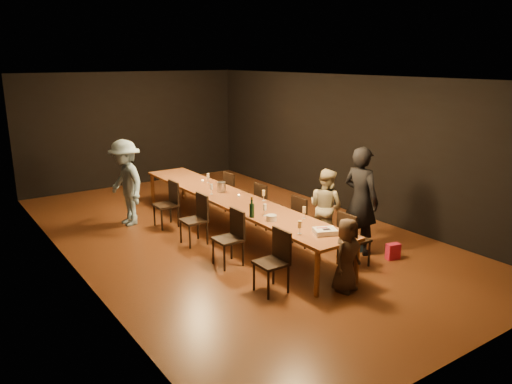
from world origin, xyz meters
TOP-DOWN VIEW (x-y plane):
  - ground at (0.00, 0.00)m, footprint 10.00×10.00m
  - room_shell at (0.00, 0.00)m, footprint 6.04×10.04m
  - table at (0.00, 0.00)m, footprint 0.90×6.00m
  - chair_right_0 at (0.85, -2.40)m, footprint 0.42×0.42m
  - chair_right_1 at (0.85, -1.20)m, footprint 0.42×0.42m
  - chair_right_2 at (0.85, 0.00)m, footprint 0.42×0.42m
  - chair_right_3 at (0.85, 1.20)m, footprint 0.42×0.42m
  - chair_left_0 at (-0.85, -2.40)m, footprint 0.42×0.42m
  - chair_left_1 at (-0.85, -1.20)m, footprint 0.42×0.42m
  - chair_left_2 at (-0.85, 0.00)m, footprint 0.42×0.42m
  - chair_left_3 at (-0.85, 1.20)m, footprint 0.42×0.42m
  - woman_birthday at (1.36, -2.02)m, footprint 0.54×0.74m
  - woman_tan at (1.15, -1.37)m, footprint 0.65×0.77m
  - man_blue at (-1.44, 1.78)m, footprint 0.72×1.18m
  - child at (0.08, -2.99)m, footprint 0.61×0.46m
  - gift_bag_red at (1.60, -2.60)m, footprint 0.26×0.18m
  - gift_bag_blue at (1.33, -2.01)m, footprint 0.24×0.18m
  - birthday_cake at (0.08, -2.52)m, footprint 0.41×0.38m
  - plate_stack at (-0.22, -1.55)m, footprint 0.23×0.23m
  - champagne_bottle at (-0.38, -1.21)m, footprint 0.10×0.10m
  - ice_bucket at (0.06, 0.51)m, footprint 0.22×0.22m
  - wineglass_0 at (-0.24, -2.30)m, footprint 0.06×0.06m
  - wineglass_1 at (0.30, -1.77)m, footprint 0.06×0.06m
  - wineglass_2 at (-0.15, -1.27)m, footprint 0.06×0.06m
  - wineglass_3 at (0.37, -0.51)m, footprint 0.06×0.06m
  - wineglass_4 at (-0.20, 0.45)m, footprint 0.06×0.06m
  - wineglass_5 at (0.20, 1.30)m, footprint 0.06×0.06m
  - tealight_near at (0.15, -2.33)m, footprint 0.05×0.05m
  - tealight_mid at (0.15, 0.01)m, footprint 0.05×0.05m
  - tealight_far at (0.15, 1.45)m, footprint 0.05×0.05m

SIDE VIEW (x-z plane):
  - ground at x=0.00m, z-range 0.00..0.00m
  - gift_bag_blue at x=1.33m, z-range 0.00..0.28m
  - gift_bag_red at x=1.60m, z-range 0.00..0.28m
  - chair_right_0 at x=0.85m, z-range 0.00..0.93m
  - chair_right_1 at x=0.85m, z-range 0.00..0.93m
  - chair_right_2 at x=0.85m, z-range 0.00..0.93m
  - chair_right_3 at x=0.85m, z-range 0.00..0.93m
  - chair_left_0 at x=-0.85m, z-range 0.00..0.93m
  - chair_left_1 at x=-0.85m, z-range 0.00..0.93m
  - chair_left_2 at x=-0.85m, z-range 0.00..0.93m
  - chair_left_3 at x=-0.85m, z-range 0.00..0.93m
  - child at x=0.08m, z-range 0.00..1.12m
  - table at x=0.00m, z-range 0.33..1.08m
  - woman_tan at x=1.15m, z-range 0.00..1.42m
  - tealight_near at x=0.15m, z-range 0.75..0.78m
  - tealight_mid at x=0.15m, z-range 0.75..0.78m
  - tealight_far at x=0.15m, z-range 0.75..0.78m
  - birthday_cake at x=0.08m, z-range 0.75..0.83m
  - plate_stack at x=-0.22m, z-range 0.75..0.85m
  - ice_bucket at x=0.06m, z-range 0.75..0.95m
  - wineglass_0 at x=-0.24m, z-range 0.75..0.96m
  - wineglass_1 at x=0.30m, z-range 0.75..0.96m
  - wineglass_2 at x=-0.15m, z-range 0.75..0.96m
  - wineglass_3 at x=0.37m, z-range 0.75..0.96m
  - wineglass_4 at x=-0.20m, z-range 0.75..0.96m
  - wineglass_5 at x=0.20m, z-range 0.75..0.96m
  - man_blue at x=-1.44m, z-range 0.00..1.77m
  - champagne_bottle at x=-0.38m, z-range 0.75..1.10m
  - woman_birthday at x=1.36m, z-range 0.00..1.90m
  - room_shell at x=0.00m, z-range 0.57..3.59m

